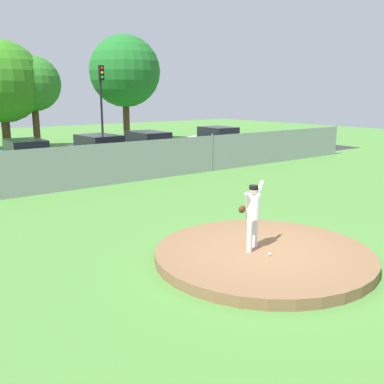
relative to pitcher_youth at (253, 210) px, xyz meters
The scene contains 15 objects.
ground_plane 5.90m from the pitcher_youth, 88.32° to the left, with size 80.00×80.00×0.00m, color #4C8438.
asphalt_strip 14.33m from the pitcher_youth, 89.32° to the left, with size 44.00×7.00×0.01m, color #2B2B2D.
pitchers_mound 1.09m from the pitcher_youth, 52.34° to the right, with size 5.05×5.05×0.24m, color brown.
pitcher_youth is the anchor object (origin of this frame).
baseball 1.06m from the pitcher_youth, 88.67° to the right, with size 0.07×0.07×0.07m, color white.
chainlink_fence 9.79m from the pitcher_youth, 89.01° to the left, with size 34.61×0.07×1.88m.
parked_car_slate 16.11m from the pitcher_youth, 66.42° to the left, with size 1.94×4.70×1.69m.
parked_car_white 18.19m from the pitcher_youth, 51.47° to the left, with size 1.99×4.12×1.77m.
parked_car_charcoal 14.30m from the pitcher_youth, 77.91° to the left, with size 2.08×4.38×1.74m.
parked_car_teal 14.22m from the pitcher_youth, 92.63° to the left, with size 1.95×4.19×1.71m.
traffic_cone_orange 18.76m from the pitcher_youth, 60.61° to the left, with size 0.40×0.40×0.55m.
traffic_light_far 19.80m from the pitcher_youth, 73.29° to the left, with size 0.28×0.46×5.52m.
tree_slender_far 24.38m from the pitcher_youth, 87.21° to the left, with size 5.32×5.32×7.24m.
tree_leaning_west 24.00m from the pitcher_youth, 82.68° to the left, with size 3.65×3.65×6.30m.
tree_broad_left 26.57m from the pitcher_youth, 66.81° to the left, with size 5.46×5.46×8.25m.
Camera 1 is at (-7.23, -6.63, 3.78)m, focal length 41.10 mm.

